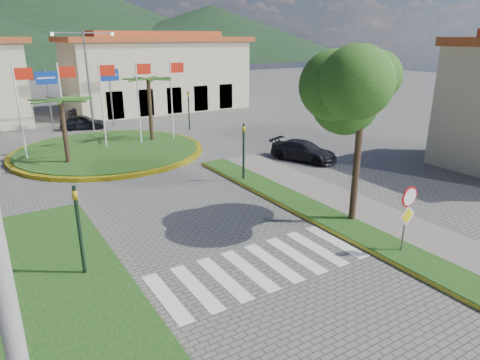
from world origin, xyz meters
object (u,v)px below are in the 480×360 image
roundabout_island (109,150)px  deciduous_tree (362,100)px  car_dark_a (83,122)px  car_side_right (304,151)px  car_dark_b (86,112)px  stop_sign (408,209)px

roundabout_island → deciduous_tree: deciduous_tree is taller
car_dark_a → car_side_right: car_side_right is taller
car_dark_a → car_side_right: bearing=-134.8°
car_dark_a → car_side_right: size_ratio=0.84×
roundabout_island → car_dark_a: roundabout_island is taller
roundabout_island → car_side_right: roundabout_island is taller
car_dark_a → car_dark_b: size_ratio=1.13×
car_dark_a → stop_sign: bearing=-154.7°
car_dark_a → car_dark_b: (1.62, 5.75, -0.09)m
car_dark_a → car_dark_b: car_dark_a is taller
roundabout_island → car_dark_a: size_ratio=3.50×
stop_sign → car_side_right: size_ratio=0.61×
stop_sign → car_dark_a: size_ratio=0.73×
deciduous_tree → car_dark_b: size_ratio=2.13×
car_dark_a → car_dark_b: 5.97m
deciduous_tree → car_dark_a: (-5.12, 25.97, -4.56)m
roundabout_island → car_dark_b: bearing=82.3°
stop_sign → deciduous_tree: size_ratio=0.39×
car_dark_a → car_side_right: 19.95m
deciduous_tree → car_side_right: (4.50, 8.49, -4.55)m
roundabout_island → car_side_right: (9.99, -8.51, 0.46)m
stop_sign → car_dark_b: 34.90m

